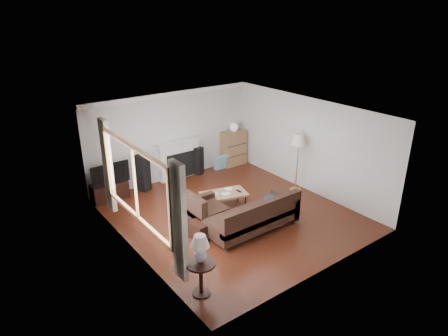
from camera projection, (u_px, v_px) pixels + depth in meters
room at (232, 166)px, 9.08m from camera, size 5.10×5.60×2.54m
window at (135, 183)px, 7.47m from camera, size 0.12×2.74×1.54m
curtain_near at (179, 223)px, 6.42m from camera, size 0.10×0.35×2.10m
curtain_far at (108, 166)px, 8.68m from camera, size 0.10×0.35×2.10m
fireplace at (179, 159)px, 11.38m from camera, size 1.40×0.26×1.15m
tv_stand at (110, 191)px, 10.21m from camera, size 0.91×0.41×0.46m
television at (109, 173)px, 10.04m from camera, size 0.97×0.13×0.56m
speaker_left at (143, 173)px, 10.65m from camera, size 0.38×0.41×0.99m
speaker_right at (198, 161)px, 11.69m from camera, size 0.31×0.34×0.83m
bookshelf at (234, 148)px, 12.35m from camera, size 0.78×0.37×1.08m
globe_lamp at (234, 127)px, 12.09m from camera, size 0.27×0.27×0.27m
sectional_sofa at (253, 215)px, 8.77m from camera, size 2.33×1.70×0.75m
coffee_table at (224, 201)px, 9.74m from camera, size 1.21×0.86×0.43m
footstool at (202, 229)px, 8.55m from camera, size 0.48×0.48×0.38m
floor_lamp at (297, 163)px, 10.49m from camera, size 0.53×0.53×1.59m
side_table at (201, 278)px, 6.81m from camera, size 0.52×0.52×0.65m
table_lamp at (200, 249)px, 6.59m from camera, size 0.32×0.32×0.52m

